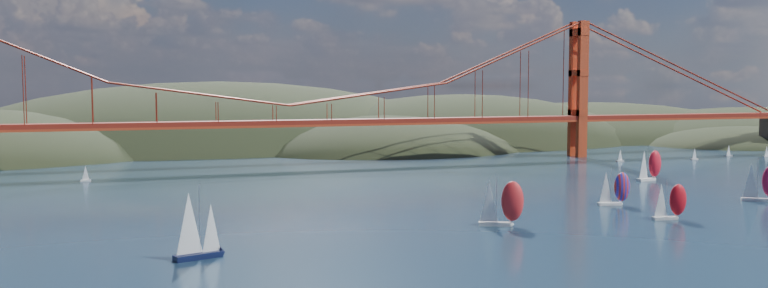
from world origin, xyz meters
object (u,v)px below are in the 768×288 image
racer_2 (761,182)px  racer_3 (649,165)px  sloop_navy (196,226)px  racer_rwb (614,188)px  racer_1 (669,201)px  racer_0 (500,202)px

racer_2 → racer_3: size_ratio=1.01×
sloop_navy → racer_2: (139.55, 17.44, -0.57)m
racer_2 → racer_3: (0.97, 43.32, -0.07)m
racer_rwb → racer_3: bearing=55.6°
racer_2 → racer_rwb: size_ratio=1.17×
racer_3 → racer_2: bearing=-100.1°
sloop_navy → racer_1: 100.37m
racer_3 → racer_rwb: bearing=-146.4°
racer_1 → racer_rwb: 20.42m
racer_1 → racer_3: 69.43m
sloop_navy → racer_1: bearing=-15.4°
sloop_navy → racer_3: sloop_navy is taller
sloop_navy → racer_3: size_ratio=1.21×
racer_0 → racer_2: 77.75m
racer_2 → racer_0: bearing=-138.7°
racer_2 → racer_rwb: racer_2 is taller
racer_0 → racer_1: 38.51m
racer_3 → racer_1: bearing=-134.3°
sloop_navy → racer_0: bearing=-8.9°
racer_1 → racer_rwb: (0.71, 20.40, 0.15)m
racer_0 → racer_1: racer_0 is taller
sloop_navy → racer_2: bearing=-10.6°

